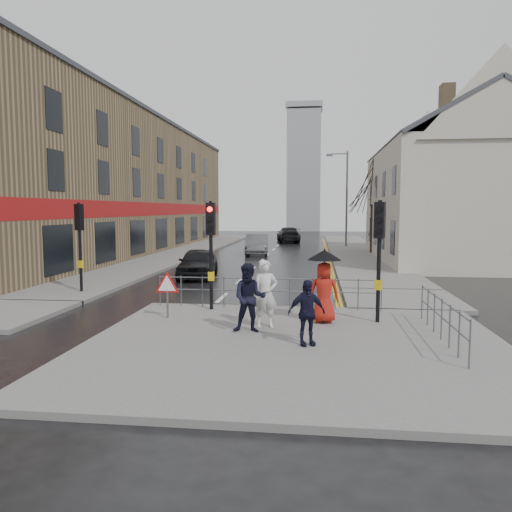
% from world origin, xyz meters
% --- Properties ---
extents(ground, '(120.00, 120.00, 0.00)m').
position_xyz_m(ground, '(0.00, 0.00, 0.00)').
color(ground, black).
rests_on(ground, ground).
extents(near_pavement, '(10.00, 9.00, 0.14)m').
position_xyz_m(near_pavement, '(3.00, -3.50, 0.07)').
color(near_pavement, '#605E5B').
rests_on(near_pavement, ground).
extents(left_pavement, '(4.00, 44.00, 0.14)m').
position_xyz_m(left_pavement, '(-6.50, 23.00, 0.07)').
color(left_pavement, '#605E5B').
rests_on(left_pavement, ground).
extents(right_pavement, '(4.00, 40.00, 0.14)m').
position_xyz_m(right_pavement, '(6.50, 25.00, 0.07)').
color(right_pavement, '#605E5B').
rests_on(right_pavement, ground).
extents(pavement_bridge_right, '(4.00, 4.20, 0.14)m').
position_xyz_m(pavement_bridge_right, '(6.50, 3.00, 0.07)').
color(pavement_bridge_right, '#605E5B').
rests_on(pavement_bridge_right, ground).
extents(building_left_terrace, '(8.00, 42.00, 10.00)m').
position_xyz_m(building_left_terrace, '(-12.00, 22.00, 5.00)').
color(building_left_terrace, '#8A714F').
rests_on(building_left_terrace, ground).
extents(building_right_cream, '(9.00, 16.40, 10.10)m').
position_xyz_m(building_right_cream, '(12.00, 18.00, 4.78)').
color(building_right_cream, '#B6AE9F').
rests_on(building_right_cream, ground).
extents(church_tower, '(5.00, 5.00, 18.00)m').
position_xyz_m(church_tower, '(1.50, 62.00, 9.00)').
color(church_tower, '#92959A').
rests_on(church_tower, ground).
extents(traffic_signal_near_left, '(0.28, 0.27, 3.40)m').
position_xyz_m(traffic_signal_near_left, '(0.20, 0.20, 2.46)').
color(traffic_signal_near_left, black).
rests_on(traffic_signal_near_left, near_pavement).
extents(traffic_signal_near_right, '(0.34, 0.33, 3.40)m').
position_xyz_m(traffic_signal_near_right, '(5.20, -1.00, 2.46)').
color(traffic_signal_near_right, black).
rests_on(traffic_signal_near_right, near_pavement).
extents(traffic_signal_far_left, '(0.34, 0.33, 3.40)m').
position_xyz_m(traffic_signal_far_left, '(-5.50, 3.00, 2.46)').
color(traffic_signal_far_left, black).
rests_on(traffic_signal_far_left, left_pavement).
extents(guard_railing_front, '(7.14, 0.04, 1.00)m').
position_xyz_m(guard_railing_front, '(1.95, 0.60, 0.86)').
color(guard_railing_front, '#595B5E').
rests_on(guard_railing_front, near_pavement).
extents(guard_railing_side, '(0.04, 4.54, 1.00)m').
position_xyz_m(guard_railing_side, '(6.50, -2.75, 0.84)').
color(guard_railing_side, '#595B5E').
rests_on(guard_railing_side, near_pavement).
extents(warning_sign, '(0.80, 0.07, 1.35)m').
position_xyz_m(warning_sign, '(-0.80, -1.21, 1.04)').
color(warning_sign, '#595B5E').
rests_on(warning_sign, near_pavement).
extents(street_lamp, '(1.83, 0.25, 8.00)m').
position_xyz_m(street_lamp, '(5.82, 28.00, 4.71)').
color(street_lamp, '#595B5E').
rests_on(street_lamp, right_pavement).
extents(tree_near, '(2.40, 2.40, 6.58)m').
position_xyz_m(tree_near, '(7.50, 22.00, 5.14)').
color(tree_near, '#2E2319').
rests_on(tree_near, right_pavement).
extents(tree_far, '(2.40, 2.40, 5.64)m').
position_xyz_m(tree_far, '(8.00, 30.00, 4.42)').
color(tree_far, '#2E2319').
rests_on(tree_far, right_pavement).
extents(pedestrian_a, '(0.75, 0.59, 1.80)m').
position_xyz_m(pedestrian_a, '(2.14, -1.96, 1.04)').
color(pedestrian_a, silver).
rests_on(pedestrian_a, near_pavement).
extents(pedestrian_b, '(0.89, 0.71, 1.77)m').
position_xyz_m(pedestrian_b, '(1.78, -2.56, 1.03)').
color(pedestrian_b, black).
rests_on(pedestrian_b, near_pavement).
extents(pedestrian_with_umbrella, '(0.96, 0.96, 2.04)m').
position_xyz_m(pedestrian_with_umbrella, '(3.70, -1.25, 1.25)').
color(pedestrian_with_umbrella, '#A51D13').
rests_on(pedestrian_with_umbrella, near_pavement).
extents(pedestrian_d, '(0.98, 0.67, 1.54)m').
position_xyz_m(pedestrian_d, '(3.26, -3.64, 0.91)').
color(pedestrian_d, black).
rests_on(pedestrian_d, near_pavement).
extents(car_parked, '(2.06, 4.29, 1.41)m').
position_xyz_m(car_parked, '(-2.20, 8.35, 0.71)').
color(car_parked, black).
rests_on(car_parked, ground).
extents(car_mid, '(1.98, 4.64, 1.49)m').
position_xyz_m(car_mid, '(-0.82, 20.87, 0.74)').
color(car_mid, '#4E5053').
rests_on(car_mid, ground).
extents(car_far, '(2.77, 5.42, 1.51)m').
position_xyz_m(car_far, '(0.71, 34.70, 0.75)').
color(car_far, black).
rests_on(car_far, ground).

